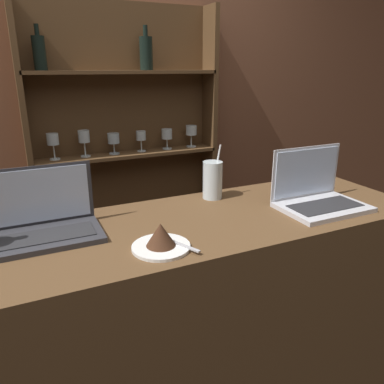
% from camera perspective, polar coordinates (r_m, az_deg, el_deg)
% --- Properties ---
extents(bar_counter, '(1.91, 0.55, 1.04)m').
position_cam_1_polar(bar_counter, '(1.59, -2.13, -22.41)').
color(bar_counter, brown).
rests_on(bar_counter, ground_plane).
extents(back_wall, '(7.00, 0.06, 2.70)m').
position_cam_1_polar(back_wall, '(2.38, -14.19, 12.75)').
color(back_wall, brown).
rests_on(back_wall, ground_plane).
extents(back_shelf, '(1.14, 0.18, 1.92)m').
position_cam_1_polar(back_shelf, '(2.39, -9.93, 4.54)').
color(back_shelf, brown).
rests_on(back_shelf, ground_plane).
extents(laptop_near, '(0.34, 0.21, 0.22)m').
position_cam_1_polar(laptop_near, '(1.30, -21.58, -4.21)').
color(laptop_near, '#333338').
rests_on(laptop_near, bar_counter).
extents(laptop_far, '(0.33, 0.23, 0.23)m').
position_cam_1_polar(laptop_far, '(1.54, 18.49, -0.36)').
color(laptop_far, silver).
rests_on(laptop_far, bar_counter).
extents(cake_plate, '(0.18, 0.18, 0.08)m').
position_cam_1_polar(cake_plate, '(1.14, -4.75, -7.15)').
color(cake_plate, white).
rests_on(cake_plate, bar_counter).
extents(water_glass, '(0.08, 0.08, 0.22)m').
position_cam_1_polar(water_glass, '(1.55, 3.16, 1.85)').
color(water_glass, silver).
rests_on(water_glass, bar_counter).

